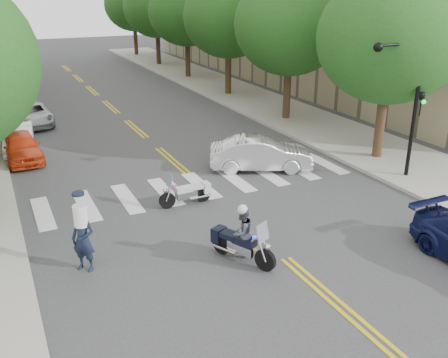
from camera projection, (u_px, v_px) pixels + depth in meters
ground at (285, 259)px, 15.02m from camera, size 140.00×140.00×0.00m
sidewalk_right at (237, 93)px, 37.28m from camera, size 5.00×60.00×0.15m
tree_r_0 at (390, 37)px, 21.56m from camera, size 6.40×6.40×8.45m
tree_r_1 at (290, 25)px, 28.28m from camera, size 6.40×6.40×8.45m
tree_r_2 at (228, 17)px, 34.99m from camera, size 6.40×6.40×8.45m
tree_r_3 at (187, 11)px, 41.71m from camera, size 6.40×6.40×8.45m
tree_r_4 at (156, 7)px, 48.43m from camera, size 6.40×6.40×8.45m
tree_r_5 at (133, 4)px, 55.15m from camera, size 6.40×6.40×8.45m
traffic_signal_pole at (409, 92)px, 19.69m from camera, size 2.82×0.42×6.00m
motorcycle_police at (241, 236)px, 14.66m from camera, size 1.21×2.13×1.84m
motorcycle_parked at (190, 192)px, 18.62m from camera, size 2.05×0.46×1.32m
officer_standing at (83, 239)px, 14.13m from camera, size 0.84×0.83×1.95m
convertible at (261, 154)px, 21.98m from camera, size 4.71×3.26×1.47m
parked_car_a at (21, 147)px, 23.17m from camera, size 1.80×4.01×1.34m
parked_car_b at (19, 139)px, 24.43m from camera, size 1.69×4.02×1.29m
parked_car_c at (32, 114)px, 29.09m from camera, size 2.31×4.52×1.22m
parked_car_d at (6, 99)px, 33.02m from camera, size 1.66×4.08×1.18m
parked_car_e at (13, 76)px, 41.27m from camera, size 1.51×3.50×1.18m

